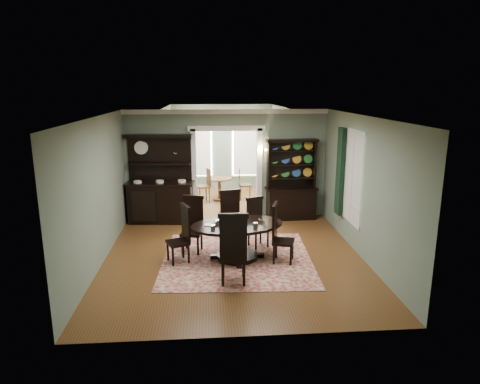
# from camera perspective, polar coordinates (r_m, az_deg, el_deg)

# --- Properties ---
(room) EXTENTS (5.51, 6.01, 3.01)m
(room) POSITION_cam_1_polar(r_m,az_deg,el_deg) (8.87, -0.89, 0.81)
(room) COLOR brown
(room) RESTS_ON ground
(parlor) EXTENTS (3.51, 3.50, 3.01)m
(parlor) POSITION_cam_1_polar(r_m,az_deg,el_deg) (14.27, -2.27, 5.51)
(parlor) COLOR brown
(parlor) RESTS_ON ground
(doorway_trim) EXTENTS (2.08, 0.25, 2.57)m
(doorway_trim) POSITION_cam_1_polar(r_m,az_deg,el_deg) (11.76, -1.79, 4.23)
(doorway_trim) COLOR silver
(doorway_trim) RESTS_ON floor
(right_window) EXTENTS (0.15, 1.47, 2.12)m
(right_window) POSITION_cam_1_polar(r_m,az_deg,el_deg) (10.23, 14.02, 2.28)
(right_window) COLOR white
(right_window) RESTS_ON wall_right
(wall_sconce) EXTENTS (0.27, 0.21, 0.21)m
(wall_sconce) POSITION_cam_1_polar(r_m,az_deg,el_deg) (11.65, 2.93, 5.48)
(wall_sconce) COLOR #B97431
(wall_sconce) RESTS_ON back_wall_right
(rug) EXTENTS (3.28, 3.26, 0.01)m
(rug) POSITION_cam_1_polar(r_m,az_deg,el_deg) (9.26, -0.37, -8.85)
(rug) COLOR maroon
(rug) RESTS_ON floor
(dining_table) EXTENTS (2.18, 2.16, 0.78)m
(dining_table) POSITION_cam_1_polar(r_m,az_deg,el_deg) (9.09, -0.38, -5.68)
(dining_table) COLOR black
(dining_table) RESTS_ON rug
(centerpiece) EXTENTS (1.29, 0.83, 0.21)m
(centerpiece) POSITION_cam_1_polar(r_m,az_deg,el_deg) (9.07, -0.47, -3.73)
(centerpiece) COLOR white
(centerpiece) RESTS_ON dining_table
(chair_far_left) EXTENTS (0.55, 0.53, 1.26)m
(chair_far_left) POSITION_cam_1_polar(r_m,az_deg,el_deg) (9.54, -6.32, -4.04)
(chair_far_left) COLOR black
(chair_far_left) RESTS_ON rug
(chair_far_mid) EXTENTS (0.57, 0.55, 1.30)m
(chair_far_mid) POSITION_cam_1_polar(r_m,az_deg,el_deg) (9.85, -1.18, -3.26)
(chair_far_mid) COLOR black
(chair_far_mid) RESTS_ON rug
(chair_far_right) EXTENTS (0.55, 0.54, 1.15)m
(chair_far_right) POSITION_cam_1_polar(r_m,az_deg,el_deg) (9.81, 2.18, -3.82)
(chair_far_right) COLOR black
(chair_far_right) RESTS_ON rug
(chair_end_left) EXTENTS (0.57, 0.58, 1.22)m
(chair_end_left) POSITION_cam_1_polar(r_m,az_deg,el_deg) (8.98, -7.70, -5.35)
(chair_end_left) COLOR black
(chair_end_left) RESTS_ON rug
(chair_end_right) EXTENTS (0.56, 0.57, 1.26)m
(chair_end_right) POSITION_cam_1_polar(r_m,az_deg,el_deg) (8.93, 5.18, -5.27)
(chair_end_right) COLOR black
(chair_end_right) RESTS_ON rug
(chair_near) EXTENTS (0.55, 0.52, 1.41)m
(chair_near) POSITION_cam_1_polar(r_m,az_deg,el_deg) (7.84, -0.90, -7.35)
(chair_near) COLOR black
(chair_near) RESTS_ON rug
(sideboard) EXTENTS (1.85, 0.80, 2.37)m
(sideboard) POSITION_cam_1_polar(r_m,az_deg,el_deg) (11.70, -10.54, 0.00)
(sideboard) COLOR black
(sideboard) RESTS_ON floor
(welsh_dresser) EXTENTS (1.44, 0.59, 2.21)m
(welsh_dresser) POSITION_cam_1_polar(r_m,az_deg,el_deg) (11.90, 6.82, 0.24)
(welsh_dresser) COLOR black
(welsh_dresser) RESTS_ON floor
(parlor_table) EXTENTS (0.79, 0.79, 0.73)m
(parlor_table) POSITION_cam_1_polar(r_m,az_deg,el_deg) (13.81, -2.76, 0.84)
(parlor_table) COLOR #553318
(parlor_table) RESTS_ON parlor_floor
(parlor_chair_left) EXTENTS (0.49, 0.48, 1.06)m
(parlor_chair_left) POSITION_cam_1_polar(r_m,az_deg,el_deg) (13.64, -4.66, 1.03)
(parlor_chair_left) COLOR #553318
(parlor_chair_left) RESTS_ON parlor_floor
(parlor_chair_right) EXTENTS (0.45, 0.43, 1.02)m
(parlor_chair_right) POSITION_cam_1_polar(r_m,az_deg,el_deg) (13.85, 0.40, 1.20)
(parlor_chair_right) COLOR #553318
(parlor_chair_right) RESTS_ON parlor_floor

